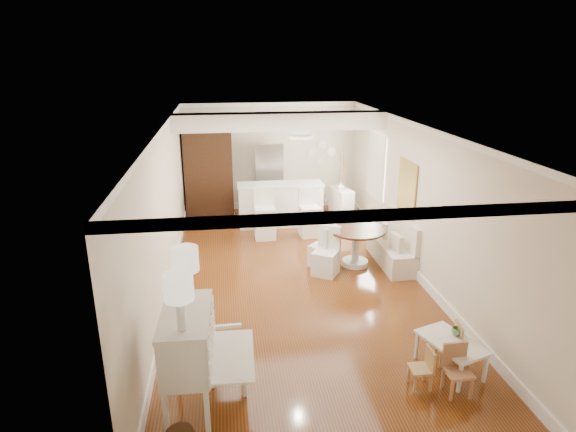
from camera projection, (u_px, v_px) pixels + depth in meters
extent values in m
plane|color=brown|center=(295.00, 280.00, 8.88)|extent=(9.00, 9.00, 0.00)
cube|color=white|center=(296.00, 128.00, 7.99)|extent=(4.50, 9.00, 0.04)
cube|color=beige|center=(270.00, 157.00, 12.66)|extent=(4.50, 0.04, 2.80)
cube|color=beige|center=(374.00, 362.00, 4.21)|extent=(4.50, 0.04, 2.80)
cube|color=beige|center=(165.00, 213.00, 8.14)|extent=(0.04, 9.00, 2.80)
cube|color=beige|center=(418.00, 203.00, 8.72)|extent=(0.04, 9.00, 2.80)
cube|color=white|center=(280.00, 121.00, 10.11)|extent=(4.50, 0.45, 0.36)
cube|color=tan|center=(407.00, 188.00, 9.14)|extent=(0.04, 0.84, 1.04)
cube|color=white|center=(377.00, 166.00, 10.93)|extent=(0.04, 1.10, 1.40)
cylinder|color=#381E11|center=(223.00, 141.00, 12.34)|extent=(0.30, 0.03, 0.30)
cylinder|color=white|center=(301.00, 135.00, 7.53)|extent=(0.36, 0.36, 0.08)
cube|color=white|center=(189.00, 366.00, 5.34)|extent=(1.08, 1.10, 1.34)
cube|color=white|center=(223.00, 350.00, 5.88)|extent=(0.60, 0.60, 1.04)
cube|color=white|center=(450.00, 355.00, 6.29)|extent=(0.77, 0.99, 0.43)
cube|color=tan|center=(421.00, 368.00, 5.94)|extent=(0.26, 0.26, 0.54)
cube|color=tan|center=(448.00, 343.00, 6.42)|extent=(0.32, 0.32, 0.59)
cube|color=#B57B52|center=(458.00, 371.00, 5.81)|extent=(0.31, 0.31, 0.64)
cube|color=silver|center=(392.00, 240.00, 9.45)|extent=(0.52, 1.60, 0.98)
cylinder|color=#4E2C19|center=(356.00, 247.00, 9.40)|extent=(1.31, 1.31, 0.77)
cube|color=white|center=(326.00, 252.00, 8.99)|extent=(0.61, 0.61, 0.92)
cube|color=silver|center=(322.00, 246.00, 9.35)|extent=(0.58, 0.58, 0.85)
cube|color=white|center=(280.00, 204.00, 11.64)|extent=(2.05, 0.65, 1.03)
cube|color=white|center=(265.00, 214.00, 10.74)|extent=(0.47, 0.47, 1.14)
cube|color=white|center=(310.00, 213.00, 10.88)|extent=(0.48, 0.48, 1.10)
cube|color=#381E11|center=(209.00, 171.00, 12.23)|extent=(1.20, 0.60, 2.30)
imported|color=silver|center=(283.00, 178.00, 12.53)|extent=(0.75, 0.65, 1.80)
cube|color=silver|center=(341.00, 203.00, 12.21)|extent=(0.50, 0.84, 0.75)
imported|color=#60A564|center=(457.00, 331.00, 6.34)|extent=(0.18, 0.18, 0.11)
imported|color=white|center=(341.00, 186.00, 12.03)|extent=(0.16, 0.16, 0.17)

